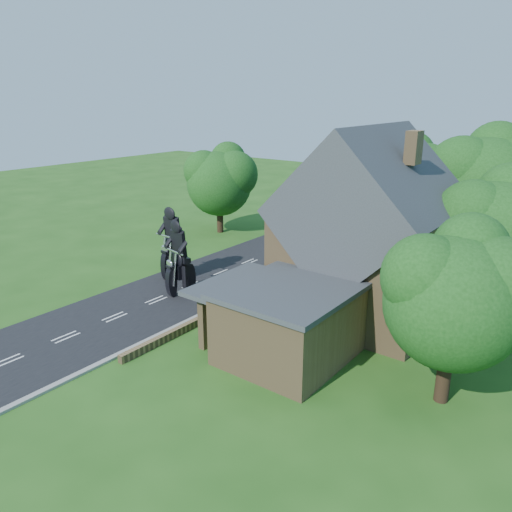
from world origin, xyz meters
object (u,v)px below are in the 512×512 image
Objects in this scene: garden_wall at (264,289)px; motorcycle_follow at (174,267)px; annex at (287,321)px; motorcycle_lead at (181,283)px; house at (368,237)px.

motorcycle_follow is (-6.22, -1.63, 0.52)m from garden_wall.
annex reaches higher than garden_wall.
motorcycle_follow is at bearing -24.61° from motorcycle_lead.
garden_wall is 5.14m from motorcycle_lead.
motorcycle_lead is at bearing 147.31° from motorcycle_follow.
house is 13.20m from motorcycle_follow.
motorcycle_lead reaches higher than garden_wall.
annex is (5.57, -5.80, 1.57)m from garden_wall.
motorcycle_follow reaches higher than motorcycle_lead.
annex reaches higher than motorcycle_lead.
house reaches higher than motorcycle_follow.
house is 1.45× the size of annex.
garden_wall is 7.52m from house.
motorcycle_lead is 0.97× the size of motorcycle_follow.
house is at bearing 84.76° from annex.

